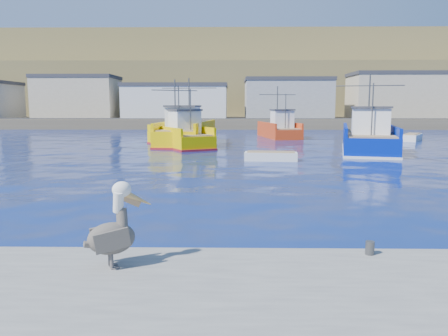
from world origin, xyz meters
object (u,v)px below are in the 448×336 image
boat_orange (280,129)px  trawler_blue (368,139)px  pelican (114,231)px  trawler_yellow_b (180,137)px  skiff_mid (271,157)px  skiff_far (412,138)px  trawler_yellow_a (186,133)px

boat_orange → trawler_blue: bearing=-70.9°
trawler_blue → pelican: 30.95m
trawler_yellow_b → trawler_blue: size_ratio=0.82×
trawler_yellow_b → skiff_mid: bearing=-53.5°
pelican → trawler_yellow_b: bearing=94.2°
skiff_far → pelican: bearing=-119.3°
boat_orange → pelican: (-8.17, -43.83, 0.21)m
trawler_blue → skiff_far: bearing=54.5°
trawler_yellow_a → pelican: trawler_yellow_a is taller
boat_orange → skiff_far: bearing=-17.0°
trawler_blue → pelican: (-13.76, -27.73, 0.20)m
trawler_blue → skiff_far: (8.43, 11.82, -0.75)m
pelican → skiff_mid: bearing=76.6°
skiff_far → pelican: 45.36m
trawler_yellow_a → trawler_blue: (15.81, -6.86, -0.04)m
boat_orange → trawler_yellow_b: bearing=-131.0°
trawler_yellow_a → trawler_blue: bearing=-23.4°
skiff_mid → pelican: pelican is taller
trawler_blue → skiff_far: trawler_blue is taller
trawler_blue → skiff_mid: (-8.61, -6.11, -0.80)m
skiff_mid → boat_orange: bearing=82.3°
trawler_yellow_b → boat_orange: (10.51, 12.10, 0.10)m
trawler_yellow_a → skiff_mid: 14.86m
trawler_blue → boat_orange: 17.05m
skiff_mid → trawler_yellow_a: bearing=119.0°
skiff_mid → skiff_far: bearing=46.5°
skiff_mid → skiff_far: 24.74m
trawler_blue → boat_orange: bearing=109.1°
trawler_yellow_a → trawler_blue: 17.23m
skiff_far → pelican: size_ratio=2.55×
trawler_yellow_b → pelican: (2.35, -31.73, 0.30)m
trawler_blue → boat_orange: trawler_blue is taller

